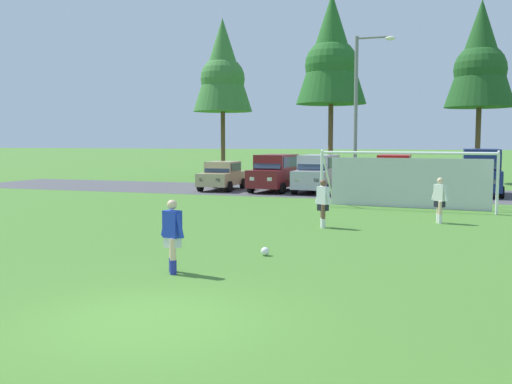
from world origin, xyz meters
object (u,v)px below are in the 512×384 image
(player_defender_far, at_px, (172,236))
(parked_car_slot_far_left, at_px, (222,176))
(parked_car_slot_center, at_px, (394,173))
(parked_car_slot_center_right, at_px, (429,178))
(soccer_ball, at_px, (265,251))
(parked_car_slot_center_left, at_px, (318,173))
(player_striker_near, at_px, (323,204))
(parked_car_slot_left, at_px, (276,172))
(street_lamp, at_px, (359,116))
(parked_car_slot_right, at_px, (481,171))
(soccer_goal, at_px, (407,179))
(player_winger_right, at_px, (440,200))

(player_defender_far, height_order, parked_car_slot_far_left, parked_car_slot_far_left)
(parked_car_slot_center, distance_m, parked_car_slot_center_right, 1.96)
(soccer_ball, distance_m, parked_car_slot_center, 20.10)
(parked_car_slot_center_left, relative_size, parked_car_slot_center, 1.00)
(player_striker_near, height_order, player_defender_far, same)
(player_defender_far, relative_size, parked_car_slot_left, 0.35)
(player_defender_far, distance_m, parked_car_slot_far_left, 22.11)
(parked_car_slot_far_left, distance_m, street_lamp, 9.98)
(parked_car_slot_left, relative_size, parked_car_slot_right, 0.98)
(parked_car_slot_far_left, xyz_separation_m, street_lamp, (8.74, -3.54, 3.28))
(parked_car_slot_far_left, relative_size, parked_car_slot_center, 0.92)
(parked_car_slot_far_left, xyz_separation_m, parked_car_slot_center_left, (5.90, 0.05, 0.24))
(player_defender_far, relative_size, street_lamp, 0.20)
(soccer_ball, distance_m, street_lamp, 15.34)
(soccer_goal, distance_m, parked_car_slot_center_left, 8.33)
(soccer_ball, xyz_separation_m, parked_car_slot_far_left, (-8.68, 18.33, 0.77))
(soccer_ball, relative_size, street_lamp, 0.03)
(soccer_goal, distance_m, parked_car_slot_left, 10.18)
(player_winger_right, bearing_deg, parked_car_slot_center_left, 122.62)
(soccer_ball, bearing_deg, player_winger_right, 61.89)
(player_striker_near, distance_m, player_winger_right, 4.44)
(parked_car_slot_center_right, bearing_deg, parked_car_slot_center, 179.00)
(parked_car_slot_right, relative_size, street_lamp, 0.60)
(player_defender_far, relative_size, parked_car_slot_far_left, 0.38)
(soccer_goal, height_order, parked_car_slot_left, soccer_goal)
(parked_car_slot_center_left, bearing_deg, street_lamp, -51.69)
(soccer_ball, xyz_separation_m, player_defender_far, (-1.34, -2.52, 0.71))
(parked_car_slot_right, xyz_separation_m, street_lamp, (-5.89, -4.88, 2.82))
(player_striker_near, distance_m, parked_car_slot_far_left, 15.91)
(parked_car_slot_right, bearing_deg, parked_car_slot_left, -173.51)
(player_defender_far, xyz_separation_m, parked_car_slot_right, (7.28, 22.20, 0.52))
(player_winger_right, height_order, parked_car_slot_right, parked_car_slot_right)
(parked_car_slot_center, bearing_deg, player_winger_right, -77.37)
(parked_car_slot_center, xyz_separation_m, parked_car_slot_center_right, (1.94, -0.03, -0.24))
(parked_car_slot_far_left, xyz_separation_m, parked_car_slot_left, (3.35, 0.07, 0.24))
(player_winger_right, bearing_deg, soccer_ball, -118.11)
(soccer_goal, distance_m, player_striker_near, 7.19)
(player_striker_near, bearing_deg, parked_car_slot_center_right, 78.91)
(parked_car_slot_center, height_order, parked_car_slot_center_right, parked_car_slot_center)
(parked_car_slot_left, bearing_deg, player_winger_right, -48.76)
(player_winger_right, distance_m, street_lamp, 8.85)
(soccer_goal, relative_size, parked_car_slot_center_left, 1.62)
(parked_car_slot_left, height_order, parked_car_slot_right, parked_car_slot_right)
(parked_car_slot_center_left, relative_size, parked_car_slot_right, 0.97)
(parked_car_slot_center, xyz_separation_m, parked_car_slot_right, (4.63, -0.36, 0.23))
(parked_car_slot_center, bearing_deg, parked_car_slot_far_left, -170.33)
(parked_car_slot_far_left, bearing_deg, soccer_ball, -64.65)
(player_winger_right, bearing_deg, parked_car_slot_center_right, 93.86)
(player_defender_far, xyz_separation_m, player_winger_right, (5.43, 10.18, 0.00))
(soccer_goal, bearing_deg, parked_car_slot_left, 141.46)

